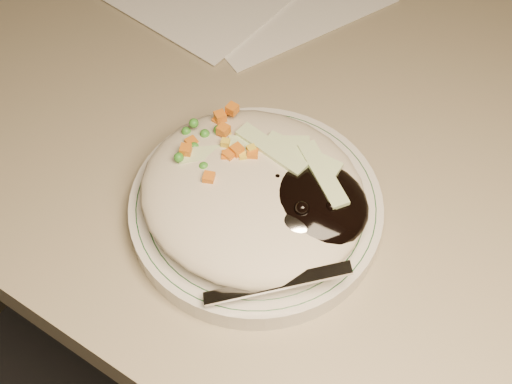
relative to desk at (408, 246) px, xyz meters
The scene contains 4 objects.
desk is the anchor object (origin of this frame).
plate 0.29m from the desk, 119.59° to the right, with size 0.22×0.22×0.02m, color silver.
plate_rim 0.30m from the desk, 119.59° to the right, with size 0.21×0.21×0.00m.
meal 0.31m from the desk, 118.42° to the right, with size 0.20×0.19×0.05m.
Camera 1 is at (0.09, 0.92, 1.26)m, focal length 50.00 mm.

